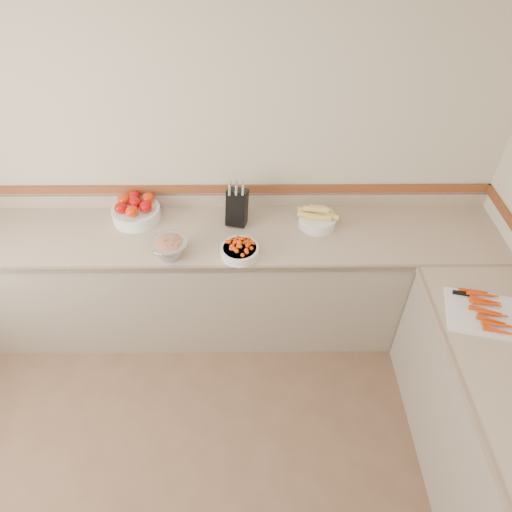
{
  "coord_description": "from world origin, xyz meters",
  "views": [
    {
      "loc": [
        0.33,
        -0.67,
        2.87
      ],
      "look_at": [
        0.35,
        1.35,
        1.0
      ],
      "focal_mm": 32.0,
      "sensor_mm": 36.0,
      "label": 1
    }
  ],
  "objects_px": {
    "corn_bowl": "(317,218)",
    "cutting_board": "(485,312)",
    "knife_block": "(237,206)",
    "tomato_bowl": "(136,210)",
    "rhubarb_bowl": "(170,247)",
    "cherry_tomato_bowl": "(240,250)"
  },
  "relations": [
    {
      "from": "tomato_bowl",
      "to": "corn_bowl",
      "type": "height_order",
      "value": "tomato_bowl"
    },
    {
      "from": "knife_block",
      "to": "cutting_board",
      "type": "bearing_deg",
      "value": -30.88
    },
    {
      "from": "cherry_tomato_bowl",
      "to": "rhubarb_bowl",
      "type": "relative_size",
      "value": 1.02
    },
    {
      "from": "knife_block",
      "to": "cherry_tomato_bowl",
      "type": "bearing_deg",
      "value": -85.92
    },
    {
      "from": "knife_block",
      "to": "cutting_board",
      "type": "xyz_separation_m",
      "value": [
        1.4,
        -0.84,
        -0.11
      ]
    },
    {
      "from": "rhubarb_bowl",
      "to": "cutting_board",
      "type": "relative_size",
      "value": 0.5
    },
    {
      "from": "tomato_bowl",
      "to": "corn_bowl",
      "type": "distance_m",
      "value": 1.25
    },
    {
      "from": "tomato_bowl",
      "to": "cherry_tomato_bowl",
      "type": "xyz_separation_m",
      "value": [
        0.73,
        -0.38,
        -0.02
      ]
    },
    {
      "from": "knife_block",
      "to": "cherry_tomato_bowl",
      "type": "relative_size",
      "value": 1.32
    },
    {
      "from": "knife_block",
      "to": "tomato_bowl",
      "type": "relative_size",
      "value": 0.98
    },
    {
      "from": "rhubarb_bowl",
      "to": "tomato_bowl",
      "type": "bearing_deg",
      "value": 126.51
    },
    {
      "from": "cherry_tomato_bowl",
      "to": "cutting_board",
      "type": "height_order",
      "value": "cherry_tomato_bowl"
    },
    {
      "from": "corn_bowl",
      "to": "cutting_board",
      "type": "xyz_separation_m",
      "value": [
        0.86,
        -0.8,
        -0.04
      ]
    },
    {
      "from": "rhubarb_bowl",
      "to": "cutting_board",
      "type": "xyz_separation_m",
      "value": [
        1.82,
        -0.5,
        -0.05
      ]
    },
    {
      "from": "knife_block",
      "to": "rhubarb_bowl",
      "type": "relative_size",
      "value": 1.35
    },
    {
      "from": "corn_bowl",
      "to": "cutting_board",
      "type": "height_order",
      "value": "corn_bowl"
    },
    {
      "from": "cutting_board",
      "to": "cherry_tomato_bowl",
      "type": "bearing_deg",
      "value": 160.09
    },
    {
      "from": "knife_block",
      "to": "cherry_tomato_bowl",
      "type": "xyz_separation_m",
      "value": [
        0.02,
        -0.34,
        -0.09
      ]
    },
    {
      "from": "corn_bowl",
      "to": "cutting_board",
      "type": "distance_m",
      "value": 1.17
    },
    {
      "from": "corn_bowl",
      "to": "knife_block",
      "type": "bearing_deg",
      "value": 176.06
    },
    {
      "from": "tomato_bowl",
      "to": "rhubarb_bowl",
      "type": "bearing_deg",
      "value": -53.49
    },
    {
      "from": "cherry_tomato_bowl",
      "to": "corn_bowl",
      "type": "xyz_separation_m",
      "value": [
        0.52,
        0.3,
        0.01
      ]
    }
  ]
}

